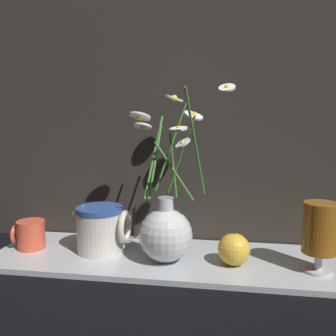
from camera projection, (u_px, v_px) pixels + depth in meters
name	position (u px, v px, depth m)	size (l,w,h in m)	color
ground_plane	(167.00, 261.00, 0.85)	(6.00, 6.00, 0.00)	black
shelf	(167.00, 259.00, 0.85)	(0.80, 0.24, 0.01)	#B2B7BC
backdrop_wall	(176.00, 21.00, 0.90)	(1.30, 0.02, 1.10)	#2D2823
vase_with_flowers	(168.00, 229.00, 0.81)	(0.23, 0.19, 0.38)	silver
yellow_mug	(29.00, 235.00, 0.89)	(0.08, 0.07, 0.07)	#DB5138
ceramic_pitcher	(101.00, 227.00, 0.87)	(0.13, 0.11, 0.12)	beige
tea_glass	(320.00, 230.00, 0.75)	(0.07, 0.07, 0.14)	silver
orange_fruit	(234.00, 249.00, 0.79)	(0.07, 0.07, 0.08)	gold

